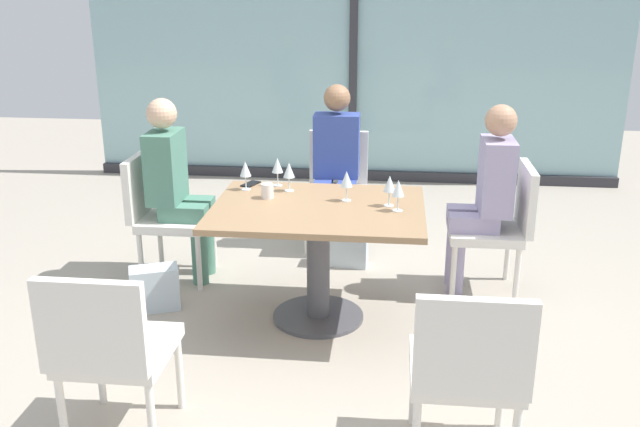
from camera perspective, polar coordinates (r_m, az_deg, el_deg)
The scene contains 21 objects.
ground_plane at distance 4.38m, azimuth -0.14°, elevation -8.51°, with size 12.00×12.00×0.00m, color #A89E8E.
window_wall_backdrop at distance 7.12m, azimuth 2.75°, elevation 12.32°, with size 5.37×0.10×2.70m.
dining_table_main at distance 4.15m, azimuth -0.15°, elevation -1.73°, with size 1.24×0.95×0.73m.
chair_far_left at distance 4.90m, azimuth -12.81°, elevation 0.34°, with size 0.50×0.46×0.87m.
chair_near_window at distance 5.42m, azimuth 1.39°, elevation 2.57°, with size 0.46×0.51×0.87m.
chair_far_right at distance 4.70m, azimuth 14.52°, elevation -0.61°, with size 0.50×0.46×0.87m.
chair_front_right at distance 2.98m, azimuth 11.98°, elevation -12.08°, with size 0.46×0.50×0.87m.
chair_front_left at distance 3.19m, azimuth -16.84°, elevation -10.31°, with size 0.46×0.50×0.87m.
person_far_left at distance 4.81m, azimuth -11.75°, elevation 2.59°, with size 0.39×0.34×1.26m.
person_near_window at distance 5.26m, azimuth 1.30°, elevation 4.37°, with size 0.34×0.39×1.26m.
person_far_right at distance 4.62m, azimuth 13.38°, elevation 1.81°, with size 0.39×0.34×1.26m.
wine_glass_0 at distance 4.16m, azimuth 2.19°, elevation 2.78°, with size 0.07×0.07×0.18m.
wine_glass_1 at distance 4.08m, azimuth 5.71°, elevation 2.38°, with size 0.07×0.07×0.18m.
wine_glass_2 at distance 4.35m, azimuth -2.55°, elevation 3.51°, with size 0.07×0.07×0.18m.
wine_glass_3 at distance 4.40m, azimuth -6.12°, elevation 3.60°, with size 0.07×0.07×0.18m.
wine_glass_4 at distance 4.47m, azimuth -3.50°, elevation 3.91°, with size 0.07×0.07×0.18m.
wine_glass_5 at distance 4.00m, azimuth 6.41°, elevation 2.01°, with size 0.07×0.07×0.18m.
coffee_cup at distance 4.25m, azimuth -4.34°, elevation 1.86°, with size 0.08×0.08×0.09m, color white.
cell_phone_on_table at distance 4.55m, azimuth -5.69°, elevation 2.42°, with size 0.07×0.14×0.01m, color black.
handbag_0 at distance 4.55m, azimuth -13.35°, elevation -5.97°, with size 0.30×0.16×0.28m, color silver.
handbag_1 at distance 5.09m, azimuth 2.20°, elevation -2.75°, with size 0.30×0.16×0.28m, color silver.
Camera 1 is at (0.43, -3.87, 2.00)m, focal length 39.14 mm.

